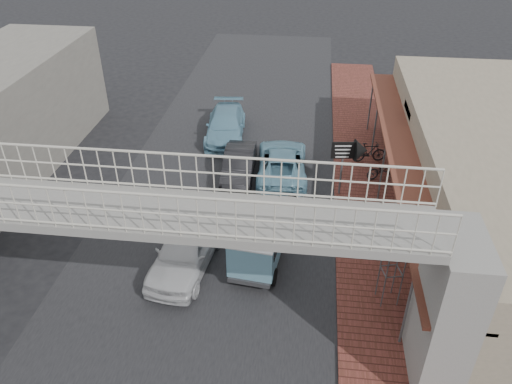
% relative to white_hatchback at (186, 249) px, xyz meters
% --- Properties ---
extents(ground, '(120.00, 120.00, 0.00)m').
position_rel_white_hatchback_xyz_m(ground, '(0.50, 0.20, -0.79)').
color(ground, black).
rests_on(ground, ground).
extents(road_strip, '(10.00, 60.00, 0.01)m').
position_rel_white_hatchback_xyz_m(road_strip, '(0.50, 0.20, -0.78)').
color(road_strip, black).
rests_on(road_strip, ground).
extents(sidewalk, '(3.00, 40.00, 0.10)m').
position_rel_white_hatchback_xyz_m(sidewalk, '(7.00, 3.20, -0.74)').
color(sidewalk, brown).
rests_on(sidewalk, ground).
extents(shophouse_row, '(7.20, 18.00, 4.00)m').
position_rel_white_hatchback_xyz_m(shophouse_row, '(11.47, 4.20, 1.22)').
color(shophouse_row, gray).
rests_on(shophouse_row, ground).
extents(footbridge, '(16.40, 2.40, 6.34)m').
position_rel_white_hatchback_xyz_m(footbridge, '(0.50, -3.80, 2.39)').
color(footbridge, gray).
rests_on(footbridge, ground).
extents(white_hatchback, '(2.36, 4.79, 1.57)m').
position_rel_white_hatchback_xyz_m(white_hatchback, '(0.00, 0.00, 0.00)').
color(white_hatchback, silver).
rests_on(white_hatchback, ground).
extents(dark_sedan, '(1.53, 4.03, 1.31)m').
position_rel_white_hatchback_xyz_m(dark_sedan, '(0.99, 6.48, -0.13)').
color(dark_sedan, black).
rests_on(dark_sedan, ground).
extents(angkot_curb, '(2.57, 5.06, 1.37)m').
position_rel_white_hatchback_xyz_m(angkot_curb, '(3.00, 6.91, -0.10)').
color(angkot_curb, '#689DB4').
rests_on(angkot_curb, ground).
extents(angkot_far, '(2.39, 5.03, 1.42)m').
position_rel_white_hatchback_xyz_m(angkot_far, '(-0.33, 10.48, -0.08)').
color(angkot_far, '#6CA2BC').
rests_on(angkot_far, ground).
extents(angkot_van, '(2.05, 3.82, 1.79)m').
position_rel_white_hatchback_xyz_m(angkot_van, '(2.66, 0.65, 0.35)').
color(angkot_van, black).
rests_on(angkot_van, ground).
extents(motorcycle_near, '(1.84, 1.25, 0.92)m').
position_rel_white_hatchback_xyz_m(motorcycle_near, '(7.79, 7.04, -0.23)').
color(motorcycle_near, black).
rests_on(motorcycle_near, sidewalk).
extents(motorcycle_far, '(1.77, 0.83, 1.02)m').
position_rel_white_hatchback_xyz_m(motorcycle_far, '(7.19, 8.54, -0.17)').
color(motorcycle_far, black).
rests_on(motorcycle_far, sidewalk).
extents(street_clock, '(0.81, 0.72, 3.14)m').
position_rel_white_hatchback_xyz_m(street_clock, '(7.16, -1.03, 1.92)').
color(street_clock, '#59595B').
rests_on(street_clock, sidewalk).
extents(arrow_sign, '(1.59, 1.03, 2.69)m').
position_rel_white_hatchback_xyz_m(arrow_sign, '(6.36, 5.50, 1.48)').
color(arrow_sign, '#59595B').
rests_on(arrow_sign, sidewalk).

